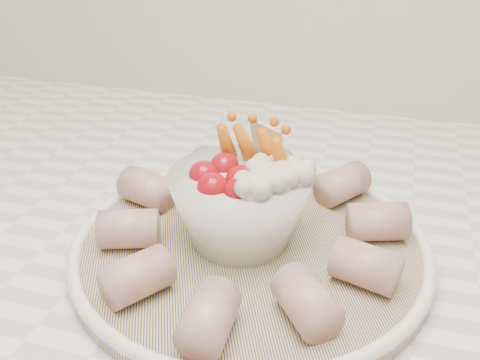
% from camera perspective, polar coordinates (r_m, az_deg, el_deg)
% --- Properties ---
extents(serving_platter, '(0.44, 0.44, 0.02)m').
position_cam_1_polar(serving_platter, '(0.50, 1.12, -6.94)').
color(serving_platter, navy).
rests_on(serving_platter, kitchen_counter).
extents(veggie_bowl, '(0.13, 0.13, 0.11)m').
position_cam_1_polar(veggie_bowl, '(0.48, 0.30, -2.19)').
color(veggie_bowl, silver).
rests_on(veggie_bowl, serving_platter).
extents(cured_meat_rolls, '(0.29, 0.29, 0.04)m').
position_cam_1_polar(cured_meat_rolls, '(0.49, 1.08, -4.81)').
color(cured_meat_rolls, '#A14A49').
rests_on(cured_meat_rolls, serving_platter).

